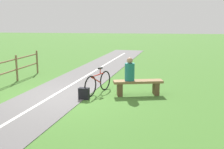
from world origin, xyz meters
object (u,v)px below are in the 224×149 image
bench (138,85)px  person_seated (130,71)px  bicycle (98,83)px  backpack (84,94)px

bench → person_seated: bearing=0.0°
person_seated → bicycle: 1.20m
bench → bicycle: 1.38m
bicycle → backpack: 0.86m
backpack → person_seated: bearing=-155.3°
bench → bicycle: bicycle is taller
bench → backpack: (1.70, 0.72, -0.16)m
bench → bicycle: size_ratio=1.08×
person_seated → backpack: (1.42, 0.65, -0.66)m
bench → backpack: bench is taller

